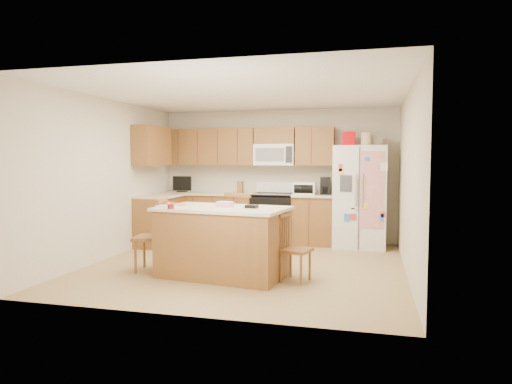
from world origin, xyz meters
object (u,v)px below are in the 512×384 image
(island, at_px, (223,241))
(windsor_chair_back, at_px, (243,230))
(stove, at_px, (273,217))
(windsor_chair_left, at_px, (152,237))
(windsor_chair_right, at_px, (294,249))
(refrigerator, at_px, (360,196))

(island, height_order, windsor_chair_back, windsor_chair_back)
(stove, xyz_separation_m, island, (-0.14, -2.60, -0.01))
(windsor_chair_left, distance_m, windsor_chair_back, 1.33)
(windsor_chair_back, height_order, windsor_chair_right, windsor_chair_back)
(windsor_chair_left, bearing_deg, windsor_chair_back, 33.97)
(refrigerator, bearing_deg, windsor_chair_right, -106.27)
(windsor_chair_back, bearing_deg, refrigerator, 46.80)
(windsor_chair_left, bearing_deg, stove, 65.23)
(refrigerator, relative_size, windsor_chair_left, 2.02)
(island, bearing_deg, windsor_chair_right, -1.21)
(stove, bearing_deg, windsor_chair_back, -92.43)
(island, bearing_deg, refrigerator, 56.05)
(island, bearing_deg, windsor_chair_back, 85.74)
(stove, relative_size, windsor_chair_left, 1.12)
(stove, xyz_separation_m, refrigerator, (1.57, -0.06, 0.45))
(windsor_chair_back, distance_m, windsor_chair_right, 1.21)
(island, xyz_separation_m, windsor_chair_back, (0.06, 0.78, 0.03))
(refrigerator, height_order, windsor_chair_left, refrigerator)
(refrigerator, distance_m, island, 3.09)
(windsor_chair_back, bearing_deg, stove, 87.57)
(windsor_chair_back, bearing_deg, island, -94.26)
(refrigerator, height_order, windsor_chair_right, refrigerator)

